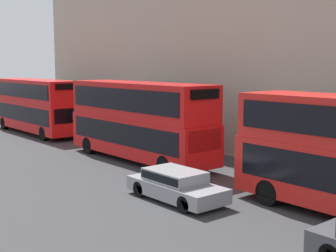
# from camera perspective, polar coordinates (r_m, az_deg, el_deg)

# --- Properties ---
(bus_second_in_queue) EXTENTS (2.59, 10.44, 4.35)m
(bus_second_in_queue) POSITION_cam_1_polar(r_m,az_deg,el_deg) (25.77, -3.52, 0.98)
(bus_second_in_queue) COLOR red
(bus_second_in_queue) RESTS_ON ground
(bus_third_in_queue) EXTENTS (2.59, 10.68, 4.16)m
(bus_third_in_queue) POSITION_cam_1_polar(r_m,az_deg,el_deg) (37.53, -15.84, 2.63)
(bus_third_in_queue) COLOR red
(bus_third_in_queue) RESTS_ON ground
(car_hatchback) EXTENTS (1.79, 4.29, 1.21)m
(car_hatchback) POSITION_cam_1_polar(r_m,az_deg,el_deg) (18.55, 0.95, -7.10)
(car_hatchback) COLOR gray
(car_hatchback) RESTS_ON ground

